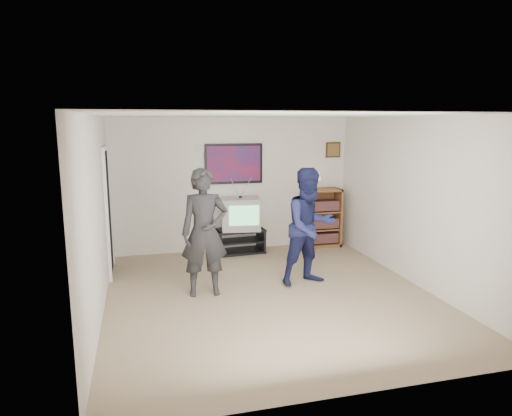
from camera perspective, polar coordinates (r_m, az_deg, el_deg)
name	(u,v)px	position (r m, az deg, el deg)	size (l,w,h in m)	color
room_shell	(264,204)	(6.56, 0.99, 0.46)	(4.51, 5.00, 2.51)	#79694C
media_stand	(240,241)	(8.58, -2.05, -4.10)	(0.93, 0.56, 0.45)	black
crt_television	(241,213)	(8.47, -1.94, -0.69)	(0.70, 0.59, 0.59)	#9A9995
bookshelf	(322,218)	(9.05, 8.28, -1.20)	(0.69, 0.40, 1.14)	brown
table_lamp	(316,180)	(8.91, 7.46, 3.43)	(0.21, 0.21, 0.33)	#F0ECB6
person_tall	(205,233)	(6.40, -6.45, -3.06)	(0.66, 0.43, 1.80)	#262527
person_short	(310,227)	(6.85, 6.75, -2.33)	(0.86, 0.67, 1.76)	#1A1D48
controller_left	(204,208)	(6.58, -6.50, 0.04)	(0.03, 0.11, 0.03)	white
controller_right	(306,211)	(6.99, 6.30, -0.41)	(0.04, 0.13, 0.04)	white
poster	(234,164)	(8.56, -2.80, 5.54)	(1.10, 0.03, 0.75)	black
air_vent	(204,148)	(8.45, -6.51, 7.46)	(0.28, 0.02, 0.14)	white
small_picture	(333,150)	(9.16, 9.62, 7.19)	(0.30, 0.03, 0.30)	#322210
doorway	(108,212)	(7.63, -18.05, -0.53)	(0.03, 0.85, 2.00)	black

